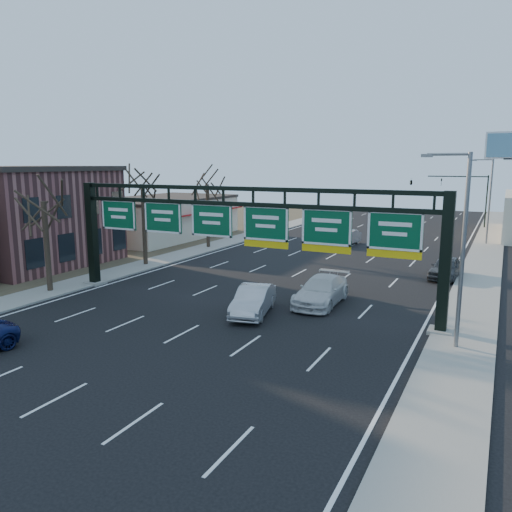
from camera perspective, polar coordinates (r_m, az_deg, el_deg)
The scene contains 18 objects.
ground at distance 24.34m, azimuth -11.18°, elevation -10.12°, with size 160.00×160.00×0.00m, color black.
sidewalk_left at distance 47.25m, azimuth -8.68°, elevation 0.11°, with size 3.00×120.00×0.12m, color gray.
sidewalk_right at distance 38.83m, azimuth 23.98°, elevation -2.96°, with size 3.00×120.00×0.12m, color gray.
dirt_strip_left at distance 55.14m, azimuth -19.10°, elevation 1.10°, with size 21.00×120.00×0.06m, color #473D2B.
lane_markings at distance 41.32m, azimuth 6.00°, elevation -1.40°, with size 21.60×120.00×0.01m, color white.
sign_gantry at distance 29.68m, azimuth -1.77°, elevation 3.03°, with size 24.60×1.20×7.20m.
brick_block at distance 46.09m, azimuth -24.33°, elevation 4.19°, with size 10.40×12.40×8.30m.
cream_strip at distance 59.21m, azimuth -10.60°, elevation 4.39°, with size 10.90×18.40×4.70m.
tree_gantry at distance 35.39m, azimuth -23.24°, elevation 7.44°, with size 3.60×3.60×8.48m.
tree_mid at distance 42.52m, azimuth -12.90°, elevation 9.39°, with size 3.60×3.60×9.24m.
tree_far at distance 50.66m, azimuth -5.61°, elevation 9.32°, with size 3.60×3.60×8.86m.
streetlight_near at distance 24.18m, azimuth 22.34°, elevation 1.61°, with size 2.15×0.22×9.00m.
streetlight_far at distance 58.01m, azimuth 25.05°, elevation 6.16°, with size 2.15×0.22×9.00m.
traffic_signal_mast at distance 73.43m, azimuth 20.15°, elevation 7.54°, with size 10.16×0.54×7.00m.
car_silver_sedan at distance 28.54m, azimuth -0.30°, elevation -5.10°, with size 1.72×4.93×1.62m, color #AAABAF.
car_white_wagon at distance 30.85m, azimuth 7.47°, elevation -3.95°, with size 2.34×5.75×1.67m, color silver.
car_grey_far at distance 40.07m, azimuth 20.87°, elevation -1.25°, with size 1.91×4.75×1.62m, color #393B3D.
car_silver_distant at distance 53.49m, azimuth 10.18°, elevation 2.09°, with size 1.71×4.91×1.62m, color #A4A5A9.
Camera 1 is at (14.16, -17.88, 8.49)m, focal length 35.00 mm.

